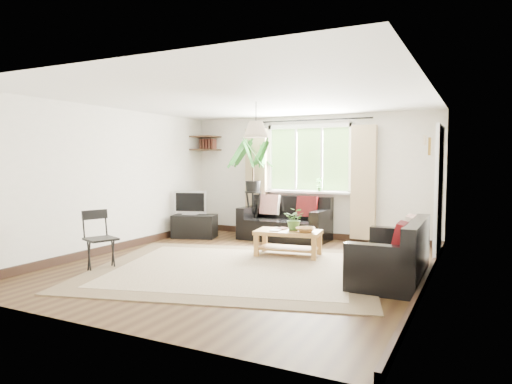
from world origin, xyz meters
The scene contains 24 objects.
floor centered at (0.00, 0.00, 0.00)m, with size 5.50×5.50×0.00m, color black.
ceiling centered at (0.00, 0.00, 2.40)m, with size 5.50×5.50×0.00m, color white.
wall_back centered at (0.00, 2.75, 1.20)m, with size 5.00×0.02×2.40m, color silver.
wall_front centered at (0.00, -2.75, 1.20)m, with size 5.00×0.02×2.40m, color silver.
wall_left centered at (-2.50, 0.00, 1.20)m, with size 0.02×5.50×2.40m, color silver.
wall_right centered at (2.50, 0.00, 1.20)m, with size 0.02×5.50×2.40m, color silver.
rug centered at (-0.05, -0.23, 0.01)m, with size 3.83×3.28×0.02m, color beige.
window centered at (0.00, 2.71, 1.55)m, with size 2.50×0.16×2.16m, color white, non-canonical shape.
door centered at (2.47, 1.70, 1.00)m, with size 0.06×0.96×2.06m, color silver.
corner_shelf centered at (-2.25, 2.50, 1.89)m, with size 0.50×0.50×0.34m, color black, non-canonical shape.
pendant_lamp centered at (0.00, 0.40, 2.05)m, with size 0.36×0.36×0.54m, color beige, non-canonical shape.
wall_sconce centered at (2.43, 0.30, 1.74)m, with size 0.12×0.12×0.28m, color beige, non-canonical shape.
sofa_back centered at (-0.32, 2.27, 0.39)m, with size 1.68×0.84×0.79m, color black, non-canonical shape.
sofa_right centered at (2.04, 0.12, 0.37)m, with size 0.80×1.59×0.75m, color black, non-canonical shape.
coffee_table centered at (0.32, 0.90, 0.21)m, with size 1.02×0.56×0.42m, color olive, non-canonical shape.
table_plant centered at (0.41, 0.96, 0.60)m, with size 0.33×0.28×0.36m, color #396127.
bowl centered at (0.63, 0.85, 0.45)m, with size 0.31×0.31×0.08m, color olive.
book_a centered at (0.08, 0.78, 0.42)m, with size 0.15×0.21×0.02m, color silver.
book_b centered at (0.10, 0.99, 0.43)m, with size 0.15×0.21×0.02m, color brown.
tv_stand centered at (-2.02, 1.73, 0.23)m, with size 0.84×0.47×0.45m, color black.
tv centered at (-2.12, 1.73, 0.70)m, with size 0.64×0.21×0.49m, color #A5A5AA, non-canonical shape.
palm_stand centered at (-1.02, 2.31, 0.99)m, with size 0.77×0.77×1.98m, color black, non-canonical shape.
folding_chair centered at (-1.71, -1.05, 0.41)m, with size 0.42×0.42×0.82m, color black, non-canonical shape.
sill_plant centered at (0.25, 2.63, 1.06)m, with size 0.14×0.10×0.27m, color #2D6023.
Camera 1 is at (3.06, -5.74, 1.53)m, focal length 32.00 mm.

